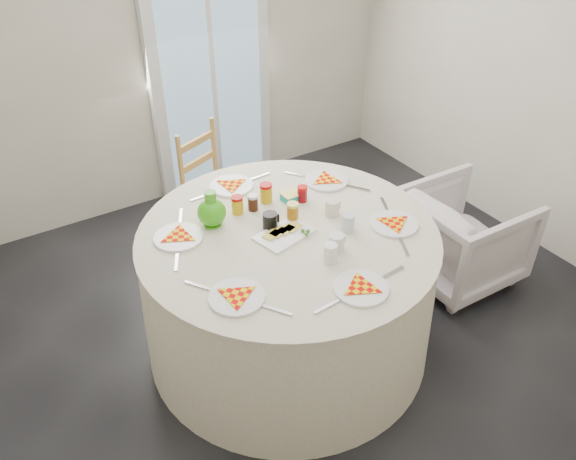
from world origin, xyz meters
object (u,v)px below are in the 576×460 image
table (288,291)px  green_pitcher (212,212)px  armchair (464,228)px  wooden_chair (218,187)px

table → green_pitcher: size_ratio=8.29×
table → armchair: (1.30, -0.10, 0.02)m
wooden_chair → green_pitcher: 1.02m
table → green_pitcher: (-0.30, 0.27, 0.49)m
table → wooden_chair: bearing=84.1°
table → green_pitcher: 0.64m
wooden_chair → green_pitcher: bearing=-139.9°
wooden_chair → armchair: bearing=-69.0°
armchair → green_pitcher: green_pitcher is taller
table → wooden_chair: size_ratio=1.83×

